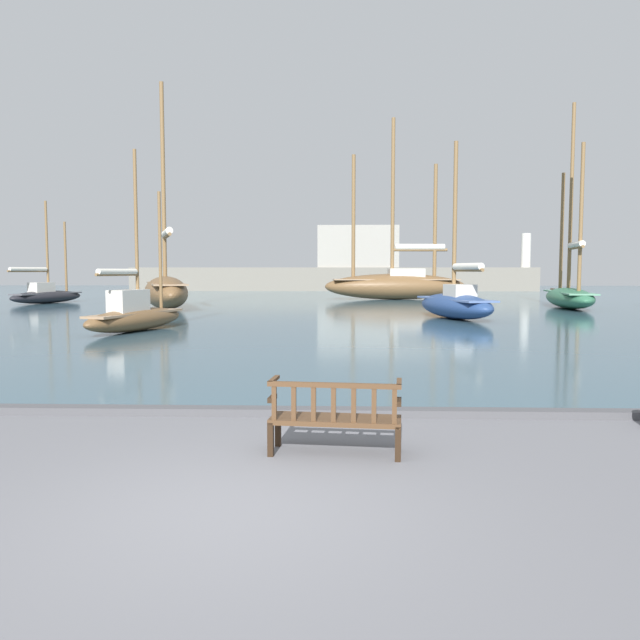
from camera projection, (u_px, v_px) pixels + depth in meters
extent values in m
plane|color=slate|center=(232.00, 510.00, 5.85)|extent=(160.00, 160.00, 0.00)
cube|color=#385666|center=(329.00, 298.00, 49.68)|extent=(100.00, 80.00, 0.08)
cube|color=#4C4C50|center=(276.00, 412.00, 9.68)|extent=(40.00, 0.30, 0.12)
cube|color=black|center=(278.00, 430.00, 7.98)|extent=(0.08, 0.08, 0.42)
cube|color=black|center=(398.00, 434.00, 7.78)|extent=(0.08, 0.08, 0.42)
cube|color=black|center=(271.00, 439.00, 7.53)|extent=(0.08, 0.08, 0.42)
cube|color=black|center=(398.00, 444.00, 7.33)|extent=(0.08, 0.08, 0.42)
cube|color=#4C331E|center=(335.00, 420.00, 7.64)|extent=(1.64, 0.67, 0.06)
cube|color=#4C331E|center=(334.00, 385.00, 7.38)|extent=(1.60, 0.21, 0.06)
cube|color=#4C331E|center=(274.00, 403.00, 7.50)|extent=(0.06, 0.05, 0.41)
cube|color=#4C331E|center=(294.00, 404.00, 7.47)|extent=(0.06, 0.05, 0.41)
cube|color=#4C331E|center=(314.00, 404.00, 7.43)|extent=(0.06, 0.05, 0.41)
cube|color=#4C331E|center=(334.00, 405.00, 7.40)|extent=(0.06, 0.05, 0.41)
cube|color=#4C331E|center=(354.00, 405.00, 7.37)|extent=(0.06, 0.05, 0.41)
cube|color=#4C331E|center=(374.00, 406.00, 7.34)|extent=(0.06, 0.05, 0.41)
cube|color=#4C331E|center=(394.00, 407.00, 7.31)|extent=(0.06, 0.05, 0.41)
cube|color=black|center=(272.00, 398.00, 7.63)|extent=(0.09, 0.30, 0.06)
cube|color=#4C331E|center=(274.00, 380.00, 7.70)|extent=(0.11, 0.47, 0.04)
cube|color=black|center=(399.00, 402.00, 7.43)|extent=(0.09, 0.30, 0.06)
cube|color=#4C331E|center=(399.00, 383.00, 7.50)|extent=(0.11, 0.47, 0.04)
ellipsoid|color=brown|center=(136.00, 319.00, 22.37)|extent=(2.74, 5.59, 0.82)
cube|color=#997A5B|center=(136.00, 313.00, 22.35)|extent=(2.25, 4.87, 0.08)
cube|color=beige|center=(129.00, 301.00, 21.93)|extent=(1.12, 1.76, 0.82)
cylinder|color=brown|center=(136.00, 231.00, 22.25)|extent=(0.12, 0.12, 5.77)
cylinder|color=brown|center=(118.00, 275.00, 21.30)|extent=(0.74, 2.20, 0.10)
cylinder|color=silver|center=(118.00, 272.00, 21.29)|extent=(0.77, 2.01, 0.20)
cylinder|color=brown|center=(160.00, 251.00, 23.72)|extent=(0.12, 0.12, 4.47)
ellipsoid|color=brown|center=(166.00, 292.00, 35.43)|extent=(5.43, 9.84, 1.84)
cube|color=#997A5B|center=(166.00, 284.00, 35.39)|extent=(4.49, 8.56, 0.08)
cylinder|color=brown|center=(163.00, 184.00, 35.17)|extent=(0.23, 0.23, 11.20)
cylinder|color=brown|center=(167.00, 236.00, 33.44)|extent=(1.57, 3.97, 0.19)
cylinder|color=silver|center=(167.00, 233.00, 33.43)|extent=(1.61, 3.64, 0.37)
ellipsoid|color=#2D6647|center=(569.00, 298.00, 35.93)|extent=(3.12, 8.41, 1.17)
cube|color=#5B9375|center=(569.00, 292.00, 35.91)|extent=(2.48, 7.37, 0.08)
cylinder|color=brown|center=(571.00, 198.00, 35.68)|extent=(0.21, 0.21, 10.70)
cylinder|color=brown|center=(576.00, 248.00, 34.37)|extent=(0.58, 3.12, 0.16)
cylinder|color=silver|center=(576.00, 245.00, 34.36)|extent=(0.70, 2.83, 0.33)
cylinder|color=brown|center=(562.00, 232.00, 38.04)|extent=(0.21, 0.21, 7.13)
cylinder|color=brown|center=(581.00, 218.00, 33.36)|extent=(0.21, 0.21, 8.01)
cylinder|color=brown|center=(553.00, 290.00, 40.47)|extent=(0.30, 1.08, 0.16)
ellipsoid|color=black|center=(47.00, 297.00, 41.16)|extent=(3.41, 6.07, 0.84)
cube|color=#4C4C51|center=(47.00, 293.00, 41.14)|extent=(2.81, 5.28, 0.08)
cube|color=beige|center=(41.00, 288.00, 40.70)|extent=(1.32, 1.75, 0.70)
cylinder|color=brown|center=(47.00, 247.00, 41.03)|extent=(0.15, 0.15, 6.03)
cylinder|color=brown|center=(28.00, 271.00, 39.67)|extent=(1.18, 3.07, 0.12)
cylinder|color=silver|center=(28.00, 269.00, 39.66)|extent=(1.19, 2.81, 0.25)
cylinder|color=brown|center=(66.00, 257.00, 42.59)|extent=(0.15, 0.15, 4.79)
ellipsoid|color=brown|center=(396.00, 287.00, 46.64)|extent=(10.75, 3.42, 1.92)
cube|color=#997A5B|center=(396.00, 280.00, 46.60)|extent=(9.43, 2.65, 0.08)
cube|color=beige|center=(406.00, 274.00, 46.59)|extent=(2.69, 1.68, 0.78)
cylinder|color=brown|center=(393.00, 199.00, 46.12)|extent=(0.28, 0.28, 11.81)
cylinder|color=brown|center=(420.00, 250.00, 46.47)|extent=(4.13, 0.47, 0.22)
cylinder|color=silver|center=(420.00, 247.00, 46.45)|extent=(3.73, 0.67, 0.44)
cylinder|color=brown|center=(353.00, 217.00, 46.15)|extent=(0.28, 0.28, 9.13)
cylinder|color=brown|center=(435.00, 222.00, 46.34)|extent=(0.28, 0.28, 8.48)
ellipsoid|color=navy|center=(455.00, 306.00, 28.14)|extent=(3.46, 6.52, 1.13)
cube|color=#516B9E|center=(455.00, 299.00, 28.11)|extent=(2.81, 5.67, 0.08)
cube|color=beige|center=(460.00, 292.00, 27.63)|extent=(1.34, 1.54, 0.63)
cylinder|color=brown|center=(455.00, 220.00, 27.98)|extent=(0.19, 0.19, 6.99)
cylinder|color=brown|center=(468.00, 270.00, 26.86)|extent=(0.86, 2.63, 0.15)
cylinder|color=silver|center=(468.00, 267.00, 26.84)|extent=(0.93, 2.41, 0.30)
cube|color=slate|center=(332.00, 280.00, 66.29)|extent=(43.04, 2.40, 2.56)
cube|color=gray|center=(358.00, 247.00, 65.92)|extent=(8.52, 2.00, 4.41)
cylinder|color=beige|center=(526.00, 250.00, 65.33)|extent=(1.00, 1.00, 3.56)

